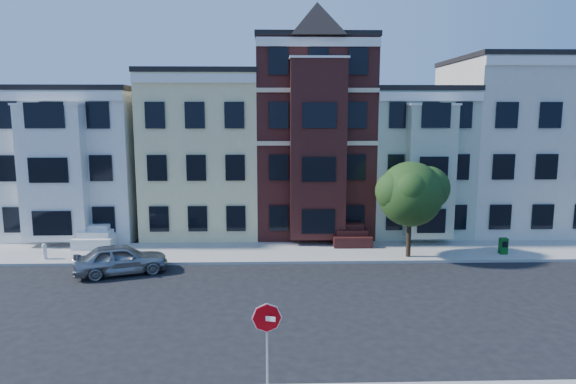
{
  "coord_description": "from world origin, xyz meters",
  "views": [
    {
      "loc": [
        -2.55,
        -19.56,
        7.85
      ],
      "look_at": [
        -1.89,
        3.4,
        4.2
      ],
      "focal_mm": 32.0,
      "sensor_mm": 36.0,
      "label": 1
    }
  ],
  "objects_px": {
    "fire_hydrant": "(45,253)",
    "newspaper_box": "(503,246)",
    "street_tree": "(410,198)",
    "parked_car": "(121,259)",
    "stop_sign": "(267,344)"
  },
  "relations": [
    {
      "from": "fire_hydrant",
      "to": "newspaper_box",
      "type": "bearing_deg",
      "value": 0.67
    },
    {
      "from": "street_tree",
      "to": "fire_hydrant",
      "type": "relative_size",
      "value": 9.52
    },
    {
      "from": "parked_car",
      "to": "fire_hydrant",
      "type": "distance_m",
      "value": 5.11
    },
    {
      "from": "fire_hydrant",
      "to": "stop_sign",
      "type": "height_order",
      "value": "stop_sign"
    },
    {
      "from": "parked_car",
      "to": "newspaper_box",
      "type": "bearing_deg",
      "value": -101.98
    },
    {
      "from": "newspaper_box",
      "to": "stop_sign",
      "type": "relative_size",
      "value": 0.29
    },
    {
      "from": "newspaper_box",
      "to": "stop_sign",
      "type": "distance_m",
      "value": 18.69
    },
    {
      "from": "street_tree",
      "to": "parked_car",
      "type": "height_order",
      "value": "street_tree"
    },
    {
      "from": "street_tree",
      "to": "newspaper_box",
      "type": "xyz_separation_m",
      "value": [
        5.3,
        0.37,
        -2.71
      ]
    },
    {
      "from": "newspaper_box",
      "to": "stop_sign",
      "type": "bearing_deg",
      "value": -134.99
    },
    {
      "from": "street_tree",
      "to": "parked_car",
      "type": "distance_m",
      "value": 14.96
    },
    {
      "from": "stop_sign",
      "to": "fire_hydrant",
      "type": "bearing_deg",
      "value": 148.03
    },
    {
      "from": "newspaper_box",
      "to": "stop_sign",
      "type": "height_order",
      "value": "stop_sign"
    },
    {
      "from": "newspaper_box",
      "to": "fire_hydrant",
      "type": "xyz_separation_m",
      "value": [
        -24.51,
        -0.28,
        -0.11
      ]
    },
    {
      "from": "fire_hydrant",
      "to": "street_tree",
      "type": "bearing_deg",
      "value": -0.24
    }
  ]
}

